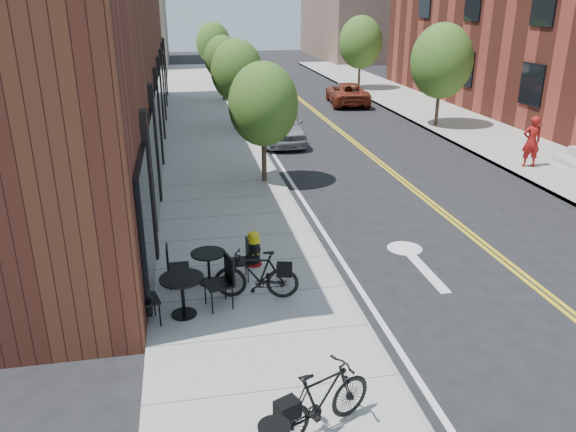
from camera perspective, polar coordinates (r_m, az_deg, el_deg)
ground at (r=10.62m, az=8.27°, el=-11.35°), size 120.00×120.00×0.00m
sidewalk_near at (r=19.28m, az=-6.98°, el=4.10°), size 4.00×70.00×0.12m
sidewalk_far at (r=23.30m, az=24.05°, el=5.39°), size 4.00×70.00×0.12m
building_near at (r=22.77m, az=-19.90°, el=14.50°), size 5.00×28.00×7.00m
bg_building_left at (r=56.63m, az=-16.71°, el=19.66°), size 8.00×14.00×10.00m
tree_near_a at (r=17.86m, az=-2.53°, el=11.27°), size 2.20×2.20×3.81m
tree_near_b at (r=25.71m, az=-5.23°, el=14.48°), size 2.30×2.30×3.98m
tree_near_c at (r=33.66m, az=-6.67°, el=15.67°), size 2.10×2.10×3.67m
tree_near_d at (r=41.59m, az=-7.60°, el=17.02°), size 2.40×2.40×4.11m
tree_far_b at (r=27.21m, az=15.34°, el=14.94°), size 2.80×2.80×4.62m
tree_far_c at (r=38.35m, az=7.39°, el=17.09°), size 2.80×2.80×4.62m
fire_hydrant at (r=12.47m, az=-3.51°, el=-3.33°), size 0.43×0.43×0.82m
bicycle_left at (r=11.08m, az=-3.25°, el=-5.95°), size 1.75×0.85×1.01m
bicycle_right at (r=7.96m, az=3.40°, el=-18.17°), size 1.74×1.13×1.02m
bistro_set_b at (r=10.65m, az=-10.68°, el=-7.46°), size 1.94×1.00×1.02m
bistro_set_c at (r=11.76m, az=-8.07°, el=-4.76°), size 1.66×0.73×0.90m
parked_car_a at (r=23.89m, az=-0.80°, el=9.24°), size 1.85×4.34×1.46m
parked_car_b at (r=28.20m, az=-1.53°, el=10.90°), size 1.73×4.04×1.30m
parked_car_c at (r=35.94m, az=-4.25°, el=13.30°), size 2.38×5.51×1.58m
parked_car_far at (r=33.10m, az=6.04°, el=12.28°), size 2.62×4.72×1.25m
pedestrian at (r=21.56m, az=23.50°, el=6.96°), size 0.71×0.52×1.80m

